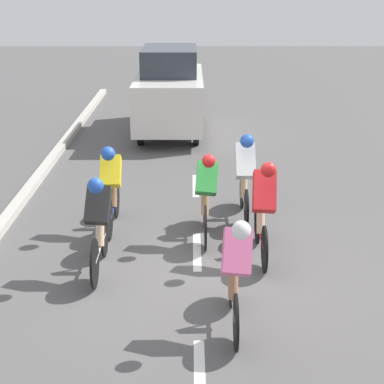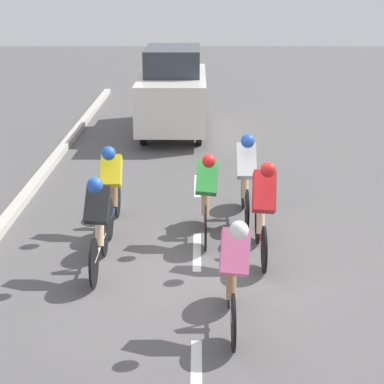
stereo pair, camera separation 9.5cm
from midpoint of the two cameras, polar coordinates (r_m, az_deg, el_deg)
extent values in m
plane|color=#565454|center=(9.31, 0.74, -6.46)|extent=(60.00, 60.00, 0.00)
cube|color=white|center=(6.93, 0.80, -16.12)|extent=(0.12, 1.40, 0.01)
cube|color=white|center=(9.73, 0.73, -5.29)|extent=(0.12, 1.40, 0.01)
cube|color=white|center=(12.72, 0.69, 0.59)|extent=(0.12, 1.40, 0.01)
cylinder|color=black|center=(8.09, 3.68, -8.03)|extent=(0.03, 0.65, 0.65)
cylinder|color=black|center=(7.23, 4.09, -11.53)|extent=(0.03, 0.65, 0.65)
cylinder|color=#B7B7BC|center=(7.66, 3.87, -9.68)|extent=(0.04, 0.98, 0.04)
cylinder|color=#B7B7BC|center=(7.71, 3.84, -7.71)|extent=(0.04, 0.04, 0.42)
cylinder|color=white|center=(7.66, 3.87, -8.85)|extent=(0.07, 0.07, 0.16)
cylinder|color=#9E704C|center=(7.64, 3.87, -8.23)|extent=(0.12, 0.23, 0.36)
cube|color=pink|center=(7.27, 4.21, -5.36)|extent=(0.37, 0.46, 0.56)
sphere|color=white|center=(6.93, 4.58, -3.43)|extent=(0.21, 0.21, 0.21)
cylinder|color=black|center=(10.57, 1.42, -1.29)|extent=(0.03, 0.69, 0.69)
cylinder|color=black|center=(9.67, 1.49, -3.23)|extent=(0.03, 0.69, 0.69)
cylinder|color=red|center=(10.12, 1.45, -2.22)|extent=(0.04, 0.96, 0.04)
cylinder|color=red|center=(10.20, 1.45, -0.78)|extent=(0.04, 0.04, 0.42)
cylinder|color=#1999D8|center=(10.13, 1.45, -1.59)|extent=(0.07, 0.07, 0.16)
cylinder|color=tan|center=(10.12, 1.46, -1.12)|extent=(0.12, 0.23, 0.36)
cube|color=green|center=(9.80, 1.63, 1.22)|extent=(0.37, 0.45, 0.55)
sphere|color=red|center=(9.50, 1.80, 2.77)|extent=(0.20, 0.20, 0.20)
cylinder|color=black|center=(9.96, 6.12, -2.73)|extent=(0.03, 0.67, 0.67)
cylinder|color=black|center=(9.02, 6.72, -5.13)|extent=(0.03, 0.67, 0.67)
cylinder|color=red|center=(9.49, 6.41, -3.87)|extent=(0.04, 1.03, 0.04)
cylinder|color=red|center=(9.58, 6.35, -2.29)|extent=(0.04, 0.04, 0.42)
cylinder|color=#1999D8|center=(9.50, 6.40, -3.19)|extent=(0.07, 0.07, 0.16)
cylinder|color=beige|center=(9.49, 6.40, -2.69)|extent=(0.12, 0.23, 0.36)
cube|color=red|center=(9.15, 6.74, 0.03)|extent=(0.36, 0.50, 0.62)
sphere|color=red|center=(8.82, 7.09, 1.97)|extent=(0.21, 0.21, 0.21)
cylinder|color=black|center=(11.07, -6.39, -0.55)|extent=(0.03, 0.66, 0.66)
cylinder|color=black|center=(10.15, -7.03, -2.40)|extent=(0.03, 0.66, 0.66)
cylinder|color=navy|center=(10.61, -6.70, -1.43)|extent=(0.04, 0.99, 0.04)
cylinder|color=navy|center=(10.70, -6.63, -0.06)|extent=(0.04, 0.04, 0.42)
cylinder|color=#1999D8|center=(10.62, -6.68, -0.83)|extent=(0.07, 0.07, 0.16)
cylinder|color=#9E704C|center=(10.62, -6.68, -0.38)|extent=(0.12, 0.23, 0.36)
cube|color=yellow|center=(10.30, -6.91, 1.87)|extent=(0.32, 0.45, 0.53)
sphere|color=blue|center=(10.00, -7.16, 3.43)|extent=(0.22, 0.22, 0.22)
cylinder|color=black|center=(11.43, 4.80, 0.15)|extent=(0.03, 0.67, 0.67)
cylinder|color=black|center=(10.49, 5.18, -1.58)|extent=(0.03, 0.67, 0.67)
cylinder|color=#B7B7BC|center=(10.96, 4.98, -0.68)|extent=(0.04, 0.99, 0.04)
cylinder|color=#B7B7BC|center=(11.05, 4.95, 0.65)|extent=(0.04, 0.04, 0.42)
cylinder|color=white|center=(10.97, 4.98, -0.10)|extent=(0.07, 0.07, 0.16)
cylinder|color=#DBAD84|center=(10.97, 4.98, 0.34)|extent=(0.12, 0.23, 0.36)
cube|color=white|center=(10.65, 5.11, 2.76)|extent=(0.33, 0.50, 0.60)
sphere|color=blue|center=(10.33, 5.25, 4.53)|extent=(0.22, 0.22, 0.22)
cylinder|color=black|center=(9.58, -7.49, -3.68)|extent=(0.03, 0.67, 0.67)
cylinder|color=black|center=(8.64, -8.41, -6.29)|extent=(0.03, 0.67, 0.67)
cylinder|color=#B7B7BC|center=(9.11, -7.93, -4.92)|extent=(0.04, 1.03, 0.04)
cylinder|color=#B7B7BC|center=(9.19, -7.83, -3.27)|extent=(0.04, 0.04, 0.42)
cylinder|color=green|center=(9.11, -7.91, -4.22)|extent=(0.07, 0.07, 0.16)
cylinder|color=beige|center=(9.11, -7.91, -3.69)|extent=(0.12, 0.23, 0.36)
cube|color=black|center=(8.77, -8.10, -1.13)|extent=(0.36, 0.46, 0.56)
sphere|color=blue|center=(8.44, -8.30, 0.60)|extent=(0.21, 0.21, 0.21)
cylinder|color=black|center=(15.77, 0.79, 5.37)|extent=(0.14, 0.64, 0.64)
cylinder|color=black|center=(15.82, -4.17, 5.36)|extent=(0.14, 0.64, 0.64)
cylinder|color=black|center=(18.32, 0.76, 7.25)|extent=(0.14, 0.64, 0.64)
cylinder|color=black|center=(18.36, -3.52, 7.25)|extent=(0.14, 0.64, 0.64)
cube|color=silver|center=(16.93, -1.54, 8.38)|extent=(1.70, 4.21, 1.21)
cube|color=#2D333D|center=(17.00, -1.55, 11.62)|extent=(1.39, 2.32, 0.67)
camera|label=1|loc=(0.05, -89.71, 0.10)|focal=60.00mm
camera|label=2|loc=(0.05, 90.29, -0.10)|focal=60.00mm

